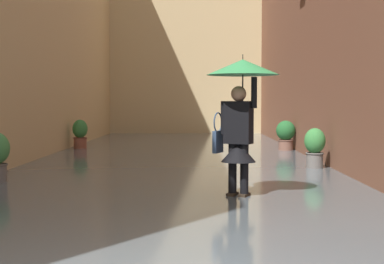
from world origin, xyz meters
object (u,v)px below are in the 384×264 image
(potted_plant_far_right, at_px, (80,134))
(potted_plant_far_left, at_px, (315,147))
(potted_plant_near_left, at_px, (286,135))
(person_wading, at_px, (241,98))

(potted_plant_far_right, relative_size, potted_plant_far_left, 1.02)
(potted_plant_far_right, xyz_separation_m, potted_plant_far_left, (-5.82, 4.98, 0.01))
(potted_plant_near_left, xyz_separation_m, potted_plant_far_left, (0.07, 4.33, -0.01))
(person_wading, relative_size, potted_plant_far_right, 2.32)
(potted_plant_near_left, bearing_deg, potted_plant_far_left, 89.03)
(person_wading, xyz_separation_m, potted_plant_near_left, (-1.85, -7.84, -0.96))
(potted_plant_far_right, height_order, potted_plant_far_left, potted_plant_far_right)
(person_wading, bearing_deg, potted_plant_near_left, -103.31)
(person_wading, relative_size, potted_plant_near_left, 2.33)
(person_wading, distance_m, potted_plant_near_left, 8.11)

